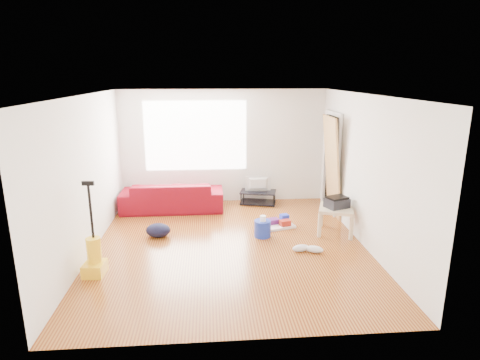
{
  "coord_description": "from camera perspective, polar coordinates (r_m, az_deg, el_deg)",
  "views": [
    {
      "loc": [
        -0.33,
        -6.26,
        2.81
      ],
      "look_at": [
        0.22,
        0.6,
        0.99
      ],
      "focal_mm": 30.0,
      "sensor_mm": 36.0,
      "label": 1
    }
  ],
  "objects": [
    {
      "name": "tv",
      "position": [
        8.87,
        2.62,
        -0.57
      ],
      "size": [
        0.57,
        0.07,
        0.33
      ],
      "primitive_type": "imported",
      "rotation": [
        0.0,
        0.0,
        3.14
      ],
      "color": "black",
      "rests_on": "tv_stand"
    },
    {
      "name": "bucket",
      "position": [
        7.25,
        3.2,
        -7.99
      ],
      "size": [
        0.37,
        0.37,
        0.3
      ],
      "primitive_type": "cylinder",
      "rotation": [
        0.0,
        0.0,
        -0.31
      ],
      "color": "#1930A5",
      "rests_on": "ground"
    },
    {
      "name": "side_table",
      "position": [
        7.45,
        13.54,
        -4.37
      ],
      "size": [
        0.76,
        0.76,
        0.49
      ],
      "rotation": [
        0.0,
        0.0,
        -0.33
      ],
      "color": "tan",
      "rests_on": "ground"
    },
    {
      "name": "sneakers",
      "position": [
        6.7,
        9.58,
        -9.61
      ],
      "size": [
        0.52,
        0.27,
        0.12
      ],
      "rotation": [
        0.0,
        0.0,
        -0.21
      ],
      "color": "silver",
      "rests_on": "ground"
    },
    {
      "name": "vacuum",
      "position": [
        6.23,
        -20.03,
        -10.33
      ],
      "size": [
        0.31,
        0.35,
        1.38
      ],
      "rotation": [
        0.0,
        0.0,
        -0.08
      ],
      "color": "yellow",
      "rests_on": "ground"
    },
    {
      "name": "room",
      "position": [
        6.61,
        -0.98,
        1.22
      ],
      "size": [
        4.51,
        5.01,
        2.51
      ],
      "color": "maroon",
      "rests_on": "ground"
    },
    {
      "name": "tv_stand",
      "position": [
        8.95,
        2.59,
        -2.42
      ],
      "size": [
        0.86,
        0.61,
        0.29
      ],
      "rotation": [
        0.0,
        0.0,
        -0.23
      ],
      "color": "black",
      "rests_on": "ground"
    },
    {
      "name": "sofa",
      "position": [
        8.71,
        -9.49,
        -4.18
      ],
      "size": [
        2.13,
        0.83,
        0.62
      ],
      "primitive_type": "imported",
      "rotation": [
        0.0,
        0.0,
        3.14
      ],
      "color": "#5E0617",
      "rests_on": "ground"
    },
    {
      "name": "backpack",
      "position": [
        7.37,
        -11.51,
        -7.88
      ],
      "size": [
        0.49,
        0.42,
        0.24
      ],
      "primitive_type": "ellipsoid",
      "rotation": [
        0.0,
        0.0,
        -0.17
      ],
      "color": "black",
      "rests_on": "ground"
    },
    {
      "name": "cleaning_tray",
      "position": [
        7.72,
        5.6,
        -6.1
      ],
      "size": [
        0.64,
        0.56,
        0.19
      ],
      "rotation": [
        0.0,
        0.0,
        0.28
      ],
      "color": "silver",
      "rests_on": "ground"
    },
    {
      "name": "printer",
      "position": [
        7.4,
        13.62,
        -3.08
      ],
      "size": [
        0.47,
        0.42,
        0.2
      ],
      "rotation": [
        0.0,
        0.0,
        0.38
      ],
      "color": "black",
      "rests_on": "side_table"
    },
    {
      "name": "door_panel",
      "position": [
        8.5,
        12.56,
        -4.83
      ],
      "size": [
        0.25,
        0.81,
        2.02
      ],
      "primitive_type": "cube",
      "rotation": [
        0.0,
        -0.1,
        0.0
      ],
      "color": "tan",
      "rests_on": "ground"
    },
    {
      "name": "toilet_paper",
      "position": [
        7.15,
        3.27,
        -6.6
      ],
      "size": [
        0.11,
        0.11,
        0.1
      ],
      "primitive_type": "cylinder",
      "color": "white",
      "rests_on": "bucket"
    }
  ]
}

